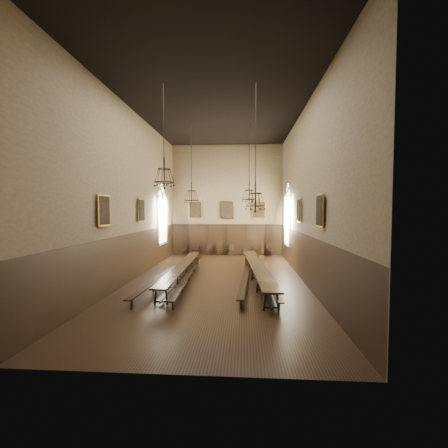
# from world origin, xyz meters

# --- Properties ---
(floor) EXTENTS (9.00, 18.00, 0.02)m
(floor) POSITION_xyz_m (0.00, 0.00, -0.01)
(floor) COLOR black
(floor) RESTS_ON ground
(ceiling) EXTENTS (9.00, 18.00, 0.02)m
(ceiling) POSITION_xyz_m (0.00, 0.00, 9.01)
(ceiling) COLOR black
(ceiling) RESTS_ON ground
(wall_back) EXTENTS (9.00, 0.02, 9.00)m
(wall_back) POSITION_xyz_m (0.00, 9.01, 4.50)
(wall_back) COLOR #897654
(wall_back) RESTS_ON ground
(wall_front) EXTENTS (9.00, 0.02, 9.00)m
(wall_front) POSITION_xyz_m (0.00, -9.01, 4.50)
(wall_front) COLOR #897654
(wall_front) RESTS_ON ground
(wall_left) EXTENTS (0.02, 18.00, 9.00)m
(wall_left) POSITION_xyz_m (-4.51, 0.00, 4.50)
(wall_left) COLOR #897654
(wall_left) RESTS_ON ground
(wall_right) EXTENTS (0.02, 18.00, 9.00)m
(wall_right) POSITION_xyz_m (4.51, 0.00, 4.50)
(wall_right) COLOR #897654
(wall_right) RESTS_ON ground
(wainscot_panelling) EXTENTS (9.00, 18.00, 2.50)m
(wainscot_panelling) POSITION_xyz_m (0.00, 0.00, 1.25)
(wainscot_panelling) COLOR black
(wainscot_panelling) RESTS_ON floor
(table_left) EXTENTS (0.81, 9.64, 0.75)m
(table_left) POSITION_xyz_m (-1.91, 0.24, 0.38)
(table_left) COLOR black
(table_left) RESTS_ON floor
(table_right) EXTENTS (1.43, 10.67, 0.83)m
(table_right) POSITION_xyz_m (2.10, 0.23, 0.42)
(table_right) COLOR black
(table_right) RESTS_ON floor
(bench_left_outer) EXTENTS (0.74, 10.34, 0.47)m
(bench_left_outer) POSITION_xyz_m (-2.61, 0.07, 0.30)
(bench_left_outer) COLOR black
(bench_left_outer) RESTS_ON floor
(bench_left_inner) EXTENTS (0.79, 9.89, 0.44)m
(bench_left_inner) POSITION_xyz_m (-1.47, -0.14, 0.28)
(bench_left_inner) COLOR black
(bench_left_inner) RESTS_ON floor
(bench_right_inner) EXTENTS (0.79, 9.89, 0.45)m
(bench_right_inner) POSITION_xyz_m (1.51, 0.17, 0.28)
(bench_right_inner) COLOR black
(bench_right_inner) RESTS_ON floor
(bench_right_outer) EXTENTS (0.51, 9.55, 0.43)m
(bench_right_outer) POSITION_xyz_m (2.60, -0.14, 0.27)
(bench_right_outer) COLOR black
(bench_right_outer) RESTS_ON floor
(chair_0) EXTENTS (0.43, 0.43, 0.87)m
(chair_0) POSITION_xyz_m (-3.46, 8.55, 0.26)
(chair_0) COLOR black
(chair_0) RESTS_ON floor
(chair_1) EXTENTS (0.47, 0.47, 1.00)m
(chair_1) POSITION_xyz_m (-2.54, 8.54, 0.30)
(chair_1) COLOR black
(chair_1) RESTS_ON floor
(chair_2) EXTENTS (0.47, 0.47, 0.92)m
(chair_2) POSITION_xyz_m (-1.40, 8.55, 0.28)
(chair_2) COLOR black
(chair_2) RESTS_ON floor
(chair_3) EXTENTS (0.51, 0.51, 1.00)m
(chair_3) POSITION_xyz_m (-0.58, 8.55, 0.30)
(chair_3) COLOR black
(chair_3) RESTS_ON floor
(chair_4) EXTENTS (0.48, 0.48, 0.89)m
(chair_4) POSITION_xyz_m (0.44, 8.58, 0.27)
(chair_4) COLOR black
(chair_4) RESTS_ON floor
(chair_5) EXTENTS (0.44, 0.44, 0.94)m
(chair_5) POSITION_xyz_m (1.62, 8.55, 0.28)
(chair_5) COLOR black
(chair_5) RESTS_ON floor
(chair_6) EXTENTS (0.45, 0.45, 0.94)m
(chair_6) POSITION_xyz_m (2.45, 8.53, 0.28)
(chair_6) COLOR black
(chair_6) RESTS_ON floor
(chair_7) EXTENTS (0.49, 0.49, 1.03)m
(chair_7) POSITION_xyz_m (3.43, 8.56, 0.31)
(chair_7) COLOR black
(chair_7) RESTS_ON floor
(chandelier_back_left) EXTENTS (0.91, 0.91, 4.86)m
(chandelier_back_left) POSITION_xyz_m (-1.84, 2.87, 4.60)
(chandelier_back_left) COLOR black
(chandelier_back_left) RESTS_ON ceiling
(chandelier_back_right) EXTENTS (0.85, 0.85, 4.80)m
(chandelier_back_right) POSITION_xyz_m (1.71, 2.49, 4.66)
(chandelier_back_right) COLOR black
(chandelier_back_right) RESTS_ON ceiling
(chandelier_front_left) EXTENTS (0.87, 0.87, 4.27)m
(chandelier_front_left) POSITION_xyz_m (-1.97, -2.99, 5.16)
(chandelier_front_left) COLOR black
(chandelier_front_left) RESTS_ON ceiling
(chandelier_front_right) EXTENTS (0.83, 0.83, 5.26)m
(chandelier_front_right) POSITION_xyz_m (1.88, -2.79, 4.25)
(chandelier_front_right) COLOR black
(chandelier_front_right) RESTS_ON ceiling
(portrait_back_0) EXTENTS (1.10, 0.12, 1.40)m
(portrait_back_0) POSITION_xyz_m (-2.60, 8.88, 3.70)
(portrait_back_0) COLOR #B3912B
(portrait_back_0) RESTS_ON wall_back
(portrait_back_1) EXTENTS (1.10, 0.12, 1.40)m
(portrait_back_1) POSITION_xyz_m (0.00, 8.88, 3.70)
(portrait_back_1) COLOR #B3912B
(portrait_back_1) RESTS_ON wall_back
(portrait_back_2) EXTENTS (1.10, 0.12, 1.40)m
(portrait_back_2) POSITION_xyz_m (2.60, 8.88, 3.70)
(portrait_back_2) COLOR #B3912B
(portrait_back_2) RESTS_ON wall_back
(portrait_left_0) EXTENTS (0.12, 1.00, 1.30)m
(portrait_left_0) POSITION_xyz_m (-4.38, 1.00, 3.70)
(portrait_left_0) COLOR #B3912B
(portrait_left_0) RESTS_ON wall_left
(portrait_left_1) EXTENTS (0.12, 1.00, 1.30)m
(portrait_left_1) POSITION_xyz_m (-4.38, -3.50, 3.70)
(portrait_left_1) COLOR #B3912B
(portrait_left_1) RESTS_ON wall_left
(portrait_right_0) EXTENTS (0.12, 1.00, 1.30)m
(portrait_right_0) POSITION_xyz_m (4.38, 1.00, 3.70)
(portrait_right_0) COLOR #B3912B
(portrait_right_0) RESTS_ON wall_right
(portrait_right_1) EXTENTS (0.12, 1.00, 1.30)m
(portrait_right_1) POSITION_xyz_m (4.38, -3.50, 3.70)
(portrait_right_1) COLOR #B3912B
(portrait_right_1) RESTS_ON wall_right
(window_right) EXTENTS (0.20, 2.20, 4.60)m
(window_right) POSITION_xyz_m (4.43, 5.50, 3.40)
(window_right) COLOR white
(window_right) RESTS_ON wall_right
(window_left) EXTENTS (0.20, 2.20, 4.60)m
(window_left) POSITION_xyz_m (-4.43, 5.50, 3.40)
(window_left) COLOR white
(window_left) RESTS_ON wall_left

